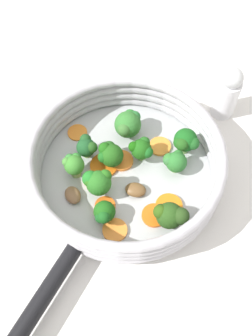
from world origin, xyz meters
name	(u,v)px	position (x,y,z in m)	size (l,w,h in m)	color
ground_plane	(126,178)	(0.00, 0.00, 0.00)	(4.00, 4.00, 0.00)	white
skillet	(126,175)	(0.00, 0.00, 0.01)	(0.29, 0.29, 0.02)	#B2B5B7
skillet_rim_wall	(126,163)	(0.00, 0.00, 0.05)	(0.31, 0.31, 0.06)	#B6B4BC
skillet_handle	(42,299)	(0.22, 0.08, 0.03)	(0.02, 0.02, 0.17)	black
skillet_rivet_left	(61,230)	(0.14, 0.01, 0.02)	(0.01, 0.01, 0.01)	#AEB4BB
skillet_rivet_right	(102,252)	(0.12, 0.08, 0.02)	(0.01, 0.01, 0.01)	#B1B0B5
carrot_slice_0	(105,206)	(0.06, 0.02, 0.02)	(0.03, 0.03, 0.00)	orange
carrot_slice_1	(158,145)	(-0.08, 0.00, 0.02)	(0.04, 0.04, 0.00)	orange
carrot_slice_2	(104,166)	(0.02, -0.03, 0.02)	(0.05, 0.05, 0.01)	orange
carrot_slice_3	(169,206)	(-0.01, 0.09, 0.02)	(0.04, 0.04, 0.01)	orange
carrot_slice_4	(97,179)	(0.04, -0.02, 0.02)	(0.04, 0.04, 0.00)	#F9963B
carrot_slice_5	(115,230)	(0.08, 0.07, 0.02)	(0.04, 0.04, 0.01)	orange
carrot_slice_6	(77,132)	(0.01, -0.12, 0.02)	(0.03, 0.03, 0.00)	orange
carrot_slice_7	(122,161)	(-0.01, -0.02, 0.02)	(0.04, 0.04, 0.01)	orange
carrot_slice_8	(154,215)	(0.02, 0.09, 0.02)	(0.04, 0.04, 0.01)	orange
broccoli_floret_0	(185,141)	(-0.10, 0.03, 0.05)	(0.04, 0.04, 0.05)	#71A350
broccoli_floret_1	(141,149)	(-0.04, -0.01, 0.05)	(0.04, 0.04, 0.04)	olive
broccoli_floret_2	(170,215)	(0.01, 0.11, 0.05)	(0.04, 0.05, 0.05)	#6A9752
broccoli_floret_3	(74,164)	(0.06, -0.05, 0.05)	(0.03, 0.04, 0.05)	#7EA056
broccoli_floret_4	(128,124)	(-0.05, -0.06, 0.05)	(0.05, 0.05, 0.05)	#689653
broccoli_floret_5	(97,182)	(0.06, 0.00, 0.05)	(0.04, 0.05, 0.05)	#618643
broccoli_floret_6	(110,154)	(0.01, -0.03, 0.04)	(0.04, 0.04, 0.04)	#7D965C
broccoli_floret_7	(104,213)	(0.08, 0.04, 0.04)	(0.04, 0.04, 0.04)	#80B461
broccoli_floret_8	(175,161)	(-0.06, 0.05, 0.04)	(0.04, 0.04, 0.04)	#8DAC64
broccoli_floret_9	(87,146)	(0.03, -0.07, 0.04)	(0.03, 0.04, 0.04)	#709745
mushroom_piece_0	(73,195)	(0.09, -0.02, 0.02)	(0.03, 0.02, 0.01)	brown
mushroom_piece_1	(136,190)	(0.01, 0.04, 0.02)	(0.03, 0.03, 0.01)	brown
salt_shaker	(228,93)	(-0.23, 0.01, 0.05)	(0.04, 0.04, 0.11)	white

